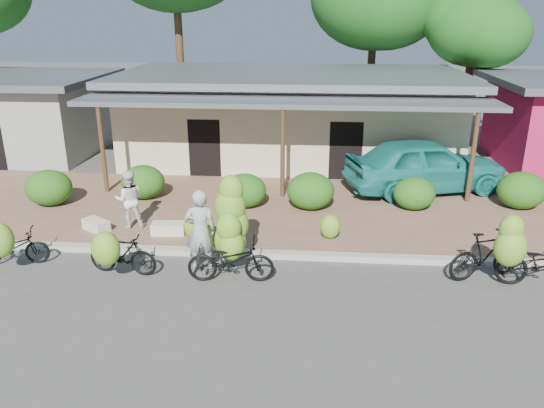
% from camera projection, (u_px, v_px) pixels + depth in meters
% --- Properties ---
extents(ground, '(100.00, 100.00, 0.00)m').
position_uv_depth(ground, '(263.00, 300.00, 10.80)').
color(ground, '#4C4947').
rests_on(ground, ground).
extents(sidewalk, '(60.00, 6.00, 0.12)m').
position_uv_depth(sidewalk, '(280.00, 210.00, 15.45)').
color(sidewalk, '#90654D').
rests_on(sidewalk, ground).
extents(curb, '(60.00, 0.25, 0.15)m').
position_uv_depth(curb, '(271.00, 254.00, 12.64)').
color(curb, '#A8A399').
rests_on(curb, ground).
extents(shop_main, '(13.00, 8.50, 3.35)m').
position_uv_depth(shop_main, '(291.00, 116.00, 20.43)').
color(shop_main, beige).
rests_on(shop_main, ground).
extents(shop_grey, '(7.00, 6.00, 3.15)m').
position_uv_depth(shop_grey, '(19.00, 114.00, 21.37)').
color(shop_grey, gray).
rests_on(shop_grey, ground).
extents(tree_near_right, '(4.15, 3.95, 6.48)m').
position_uv_depth(tree_near_right, '(470.00, 26.00, 22.20)').
color(tree_near_right, '#513620').
rests_on(tree_near_right, ground).
extents(hedge_0, '(1.35, 1.22, 1.05)m').
position_uv_depth(hedge_0, '(49.00, 188.00, 15.57)').
color(hedge_0, '#145815').
rests_on(hedge_0, sidewalk).
extents(hedge_1, '(1.32, 1.19, 1.03)m').
position_uv_depth(hedge_1, '(143.00, 182.00, 16.13)').
color(hedge_1, '#145815').
rests_on(hedge_1, sidewalk).
extents(hedge_2, '(1.27, 1.14, 0.99)m').
position_uv_depth(hedge_2, '(245.00, 191.00, 15.42)').
color(hedge_2, '#145815').
rests_on(hedge_2, sidewalk).
extents(hedge_3, '(1.37, 1.23, 1.07)m').
position_uv_depth(hedge_3, '(311.00, 191.00, 15.27)').
color(hedge_3, '#145815').
rests_on(hedge_3, sidewalk).
extents(hedge_4, '(1.20, 1.08, 0.94)m').
position_uv_depth(hedge_4, '(414.00, 193.00, 15.26)').
color(hedge_4, '#145815').
rests_on(hedge_4, sidewalk).
extents(hedge_5, '(1.37, 1.23, 1.07)m').
position_uv_depth(hedge_5, '(522.00, 190.00, 15.31)').
color(hedge_5, '#145815').
rests_on(hedge_5, sidewalk).
extents(bike_far_left, '(1.72, 1.37, 1.31)m').
position_uv_depth(bike_far_left, '(9.00, 246.00, 11.98)').
color(bike_far_left, black).
rests_on(bike_far_left, ground).
extents(bike_left, '(1.63, 1.23, 1.28)m').
position_uv_depth(bike_left, '(118.00, 253.00, 11.55)').
color(bike_left, black).
rests_on(bike_left, ground).
extents(bike_center, '(1.91, 1.25, 2.25)m').
position_uv_depth(bike_center, '(231.00, 240.00, 11.53)').
color(bike_center, black).
rests_on(bike_center, ground).
extents(bike_right, '(1.89, 1.46, 1.72)m').
position_uv_depth(bike_right, '(493.00, 251.00, 11.30)').
color(bike_right, black).
rests_on(bike_right, ground).
extents(loose_banana_a, '(0.55, 0.47, 0.69)m').
position_uv_depth(loose_banana_a, '(195.00, 226.00, 13.27)').
color(loose_banana_a, '#77AF2B').
rests_on(loose_banana_a, sidewalk).
extents(loose_banana_b, '(0.55, 0.46, 0.68)m').
position_uv_depth(loose_banana_b, '(203.00, 227.00, 13.22)').
color(loose_banana_b, '#77AF2B').
rests_on(loose_banana_b, sidewalk).
extents(loose_banana_c, '(0.51, 0.43, 0.64)m').
position_uv_depth(loose_banana_c, '(330.00, 226.00, 13.33)').
color(loose_banana_c, '#77AF2B').
rests_on(loose_banana_c, sidewalk).
extents(sack_near, '(0.88, 0.47, 0.30)m').
position_uv_depth(sack_near, '(168.00, 228.00, 13.65)').
color(sack_near, silver).
rests_on(sack_near, sidewalk).
extents(sack_far, '(0.83, 0.73, 0.28)m').
position_uv_depth(sack_far, '(96.00, 225.00, 13.89)').
color(sack_far, silver).
rests_on(sack_far, sidewalk).
extents(vendor, '(0.79, 0.62, 1.92)m').
position_uv_depth(vendor, '(200.00, 231.00, 11.75)').
color(vendor, '#9C9C9C').
rests_on(vendor, ground).
extents(bystander, '(0.87, 0.76, 1.54)m').
position_uv_depth(bystander, '(129.00, 199.00, 13.89)').
color(bystander, white).
rests_on(bystander, sidewalk).
extents(teal_van, '(5.38, 3.35, 1.71)m').
position_uv_depth(teal_van, '(425.00, 165.00, 16.66)').
color(teal_van, '#1B7C75').
rests_on(teal_van, sidewalk).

